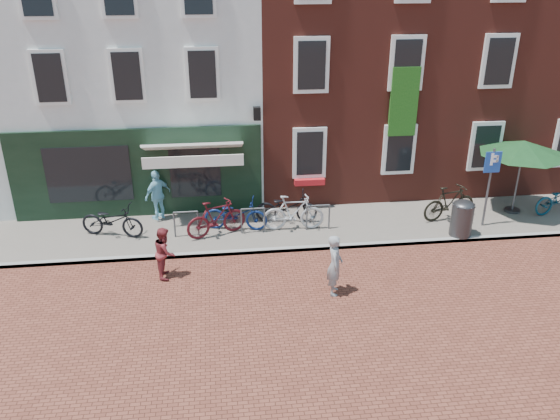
{
  "coord_description": "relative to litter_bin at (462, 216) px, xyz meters",
  "views": [
    {
      "loc": [
        -2.53,
        -14.15,
        7.73
      ],
      "look_at": [
        -0.81,
        0.06,
        1.33
      ],
      "focal_mm": 35.96,
      "sensor_mm": 36.0,
      "label": 1
    }
  ],
  "objects": [
    {
      "name": "woman",
      "position": [
        -4.43,
        -2.56,
        0.09
      ],
      "size": [
        0.49,
        0.65,
        1.6
      ],
      "primitive_type": "imported",
      "rotation": [
        0.0,
        0.0,
        1.38
      ],
      "color": "gray",
      "rests_on": "ground"
    },
    {
      "name": "bicycle_0",
      "position": [
        -10.42,
        1.21,
        -0.11
      ],
      "size": [
        2.05,
        1.21,
        1.02
      ],
      "primitive_type": "imported",
      "rotation": [
        0.0,
        0.0,
        1.28
      ],
      "color": "black",
      "rests_on": "sidewalk"
    },
    {
      "name": "bicycle_1",
      "position": [
        -7.31,
        0.87,
        -0.05
      ],
      "size": [
        1.95,
        1.16,
        1.13
      ],
      "primitive_type": "imported",
      "rotation": [
        0.0,
        0.0,
        1.93
      ],
      "color": "#4E0F16",
      "rests_on": "sidewalk"
    },
    {
      "name": "building_brick_right",
      "position": [
        3.29,
        6.7,
        4.28
      ],
      "size": [
        6.0,
        8.0,
        10.0
      ],
      "primitive_type": "cube",
      "color": "maroon",
      "rests_on": "ground"
    },
    {
      "name": "parking_sign",
      "position": [
        0.98,
        0.55,
        1.07
      ],
      "size": [
        0.5,
        0.08,
        2.52
      ],
      "color": "#4C4C4F",
      "rests_on": "sidewalk"
    },
    {
      "name": "bicycle_2",
      "position": [
        -6.72,
        1.21,
        -0.11
      ],
      "size": [
        2.04,
        1.05,
        1.02
      ],
      "primitive_type": "imported",
      "rotation": [
        0.0,
        0.0,
        1.37
      ],
      "color": "#0C1D4D",
      "rests_on": "sidewalk"
    },
    {
      "name": "bicycle_4",
      "position": [
        -5.1,
        1.57,
        -0.11
      ],
      "size": [
        2.02,
        0.94,
        1.02
      ],
      "primitive_type": "imported",
      "rotation": [
        0.0,
        0.0,
        1.43
      ],
      "color": "black",
      "rests_on": "sidewalk"
    },
    {
      "name": "cafe_person",
      "position": [
        -9.13,
        2.3,
        0.2
      ],
      "size": [
        0.98,
        0.94,
        1.64
      ],
      "primitive_type": "imported",
      "rotation": [
        0.0,
        0.0,
        3.88
      ],
      "color": "#8BCFE5",
      "rests_on": "sidewalk"
    },
    {
      "name": "ground",
      "position": [
        -4.71,
        -0.3,
        -0.72
      ],
      "size": [
        80.0,
        80.0,
        0.0
      ],
      "primitive_type": "plane",
      "color": "brown"
    },
    {
      "name": "bicycle_5",
      "position": [
        0.08,
        1.14,
        -0.05
      ],
      "size": [
        1.96,
        0.97,
        1.13
      ],
      "primitive_type": "imported",
      "rotation": [
        0.0,
        0.0,
        1.81
      ],
      "color": "black",
      "rests_on": "sidewalk"
    },
    {
      "name": "bicycle_3",
      "position": [
        -4.96,
        0.98,
        -0.05
      ],
      "size": [
        1.9,
        0.6,
        1.13
      ],
      "primitive_type": "imported",
      "rotation": [
        0.0,
        0.0,
        1.54
      ],
      "color": "#ABABAD",
      "rests_on": "sidewalk"
    },
    {
      "name": "boy",
      "position": [
        -8.69,
        -1.19,
        -0.01
      ],
      "size": [
        0.54,
        0.69,
        1.41
      ],
      "primitive_type": "imported",
      "rotation": [
        0.0,
        0.0,
        1.58
      ],
      "color": "maroon",
      "rests_on": "ground"
    },
    {
      "name": "parasol",
      "position": [
        2.44,
        1.46,
        1.68
      ],
      "size": [
        2.75,
        2.75,
        2.54
      ],
      "color": "#4C4C4F",
      "rests_on": "sidewalk"
    },
    {
      "name": "building_brick_mid",
      "position": [
        -2.71,
        6.7,
        4.28
      ],
      "size": [
        6.0,
        8.0,
        10.0
      ],
      "primitive_type": "cube",
      "color": "maroon",
      "rests_on": "ground"
    },
    {
      "name": "litter_bin",
      "position": [
        0.0,
        0.0,
        0.0
      ],
      "size": [
        0.65,
        0.65,
        1.19
      ],
      "color": "#363639",
      "rests_on": "sidewalk"
    },
    {
      "name": "sidewalk",
      "position": [
        -3.71,
        1.2,
        -0.67
      ],
      "size": [
        24.0,
        3.0,
        0.1
      ],
      "primitive_type": "cube",
      "color": "slate",
      "rests_on": "ground"
    },
    {
      "name": "building_stucco",
      "position": [
        -9.71,
        6.7,
        3.78
      ],
      "size": [
        8.0,
        8.0,
        9.0
      ],
      "primitive_type": "cube",
      "color": "silver",
      "rests_on": "ground"
    }
  ]
}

